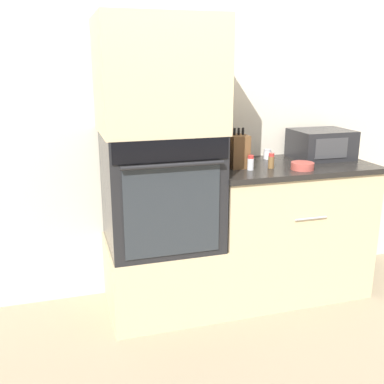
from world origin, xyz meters
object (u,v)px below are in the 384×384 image
microwave (321,144)px  bowl (302,166)px  knife_block (238,151)px  condiment_jar_mid (271,161)px  condiment_jar_far (251,163)px  wall_oven (161,189)px  condiment_jar_near (267,154)px

microwave → bowl: 0.42m
knife_block → condiment_jar_mid: bearing=-24.2°
condiment_jar_mid → condiment_jar_far: (-0.15, -0.01, -0.00)m
condiment_jar_far → condiment_jar_mid: bearing=2.9°
wall_oven → microwave: bearing=4.9°
wall_oven → condiment_jar_far: size_ratio=7.59×
condiment_jar_near → condiment_jar_mid: 0.29m
microwave → bowl: bearing=-137.4°
knife_block → microwave: bearing=8.6°
condiment_jar_near → condiment_jar_far: bearing=-132.0°
wall_oven → condiment_jar_far: (0.56, -0.09, 0.15)m
microwave → condiment_jar_mid: bearing=-158.5°
bowl → condiment_jar_far: size_ratio=1.55×
condiment_jar_near → bowl: bearing=-79.5°
wall_oven → condiment_jar_far: wall_oven is taller
microwave → condiment_jar_far: microwave is taller
condiment_jar_near → condiment_jar_mid: condiment_jar_mid is taller
wall_oven → condiment_jar_mid: 0.73m
wall_oven → condiment_jar_mid: bearing=-6.9°
knife_block → condiment_jar_far: knife_block is taller
wall_oven → condiment_jar_near: (0.81, 0.19, 0.14)m
knife_block → bowl: knife_block is taller
bowl → condiment_jar_near: size_ratio=2.11×
condiment_jar_mid → wall_oven: bearing=173.1°
microwave → wall_oven: bearing=-175.1°
condiment_jar_mid → condiment_jar_near: bearing=68.6°
microwave → condiment_jar_near: bearing=167.0°
condiment_jar_mid → condiment_jar_far: condiment_jar_mid is taller
condiment_jar_far → microwave: bearing=17.4°
condiment_jar_near → condiment_jar_mid: bearing=-111.4°
wall_oven → condiment_jar_near: size_ratio=10.36×
bowl → condiment_jar_mid: 0.20m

